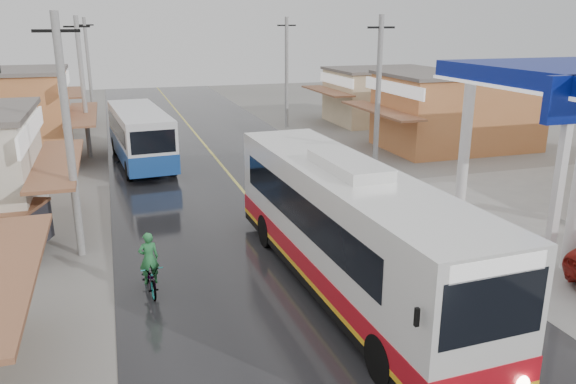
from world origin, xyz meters
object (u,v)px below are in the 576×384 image
cyclist (150,272)px  second_bus (140,135)px  tricycle_near (20,227)px  coach_bus (346,228)px

cyclist → second_bus: bearing=81.3°
cyclist → tricycle_near: size_ratio=0.74×
coach_bus → cyclist: coach_bus is taller
second_bus → tricycle_near: second_bus is taller
cyclist → tricycle_near: (-3.97, 4.21, 0.36)m
tricycle_near → coach_bus: bearing=-11.8°
cyclist → tricycle_near: 5.79m
coach_bus → cyclist: bearing=162.9°
second_bus → tricycle_near: size_ratio=3.56×
coach_bus → tricycle_near: 11.12m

